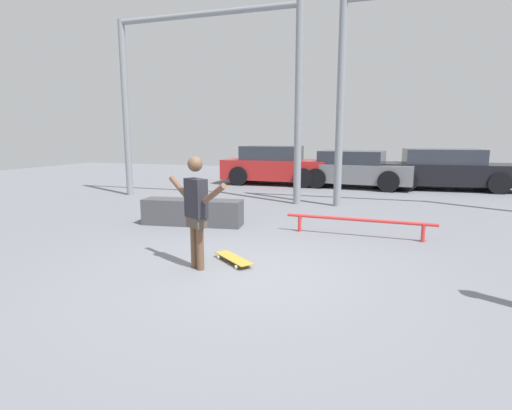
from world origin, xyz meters
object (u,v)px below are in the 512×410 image
(grind_box, at_px, (193,212))
(grind_rail, at_px, (358,222))
(skateboard, at_px, (233,258))
(skateboarder, at_px, (196,206))
(parked_car_grey, at_px, (355,169))
(parked_car_black, at_px, (445,170))
(parked_car_red, at_px, (275,166))

(grind_box, distance_m, grind_rail, 3.38)
(skateboard, height_order, grind_box, grind_box)
(skateboard, bearing_deg, skateboarder, -94.11)
(skateboarder, bearing_deg, grind_box, 148.13)
(grind_box, xyz_separation_m, grind_rail, (3.38, 0.07, 0.01))
(parked_car_grey, distance_m, parked_car_black, 3.06)
(parked_car_black, bearing_deg, skateboard, -116.26)
(parked_car_red, xyz_separation_m, parked_car_black, (6.06, 0.34, -0.03))
(skateboard, bearing_deg, parked_car_grey, 123.81)
(skateboard, xyz_separation_m, parked_car_grey, (0.99, 9.58, 0.59))
(skateboard, bearing_deg, grind_box, 169.25)
(skateboard, distance_m, grind_box, 2.74)
(skateboard, height_order, parked_car_grey, parked_car_grey)
(grind_box, height_order, grind_rail, grind_box)
(skateboarder, height_order, skateboard, skateboarder)
(grind_rail, bearing_deg, parked_car_grey, 94.99)
(skateboard, distance_m, parked_car_black, 10.76)
(skateboarder, distance_m, parked_car_black, 11.27)
(grind_rail, xyz_separation_m, parked_car_grey, (-0.65, 7.41, 0.37))
(parked_car_black, bearing_deg, parked_car_red, 179.01)
(skateboarder, relative_size, parked_car_red, 0.39)
(parked_car_red, distance_m, parked_car_black, 6.07)
(skateboarder, bearing_deg, grind_rail, 81.65)
(parked_car_red, bearing_deg, skateboard, -79.38)
(grind_rail, height_order, parked_car_red, parked_car_red)
(skateboarder, distance_m, grind_box, 2.92)
(grind_box, bearing_deg, skateboarder, -61.62)
(parked_car_red, height_order, parked_car_black, parked_car_red)
(grind_rail, relative_size, parked_car_black, 0.59)
(skateboard, bearing_deg, parked_car_red, 141.63)
(skateboarder, relative_size, parked_car_grey, 0.38)
(skateboard, xyz_separation_m, grind_box, (-1.74, 2.11, 0.21))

